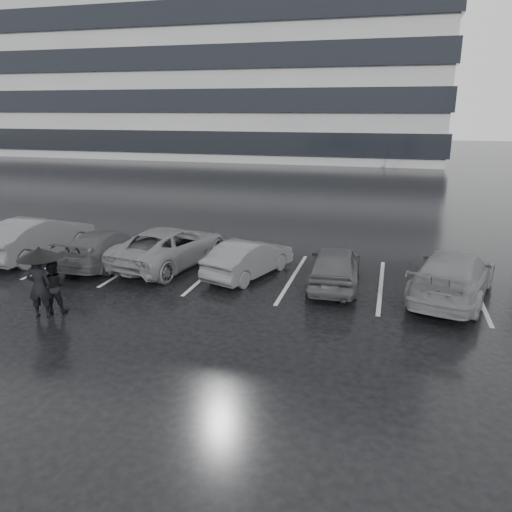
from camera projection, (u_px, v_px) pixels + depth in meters
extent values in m
plane|color=black|center=(254.00, 304.00, 14.07)|extent=(160.00, 160.00, 0.00)
cube|color=gray|center=(184.00, 33.00, 60.01)|extent=(60.00, 25.00, 28.00)
cube|color=black|center=(188.00, 135.00, 63.43)|extent=(60.60, 25.60, 2.20)
cube|color=black|center=(187.00, 102.00, 62.29)|extent=(60.60, 25.60, 2.20)
cube|color=black|center=(186.00, 68.00, 61.15)|extent=(60.60, 25.60, 2.20)
cube|color=black|center=(184.00, 33.00, 60.01)|extent=(60.60, 25.60, 2.20)
imported|color=black|center=(335.00, 266.00, 15.33)|extent=(1.67, 3.80, 1.28)
imported|color=#2E2E31|center=(249.00, 258.00, 16.26)|extent=(2.37, 3.86, 1.20)
imported|color=#4B4A4D|center=(170.00, 246.00, 17.35)|extent=(3.14, 5.22, 1.36)
imported|color=black|center=(107.00, 247.00, 17.55)|extent=(1.80, 4.21, 1.21)
imported|color=#2E2E31|center=(39.00, 237.00, 18.29)|extent=(2.12, 4.68, 1.49)
imported|color=#4B4A4D|center=(453.00, 275.00, 14.33)|extent=(3.07, 5.09, 1.38)
imported|color=black|center=(39.00, 287.00, 12.98)|extent=(0.70, 0.57, 1.67)
imported|color=black|center=(53.00, 287.00, 13.29)|extent=(0.85, 0.75, 1.46)
cylinder|color=black|center=(44.00, 287.00, 13.04)|extent=(0.02, 0.02, 1.63)
cone|color=black|center=(39.00, 253.00, 12.77)|extent=(1.12, 1.12, 0.29)
sphere|color=black|center=(39.00, 248.00, 12.73)|extent=(0.05, 0.05, 0.05)
cube|color=#ABABAD|center=(5.00, 252.00, 19.05)|extent=(0.12, 5.00, 0.00)
cube|color=#ABABAD|center=(68.00, 258.00, 18.35)|extent=(0.12, 5.00, 0.00)
cube|color=#ABABAD|center=(137.00, 264.00, 17.64)|extent=(0.12, 5.00, 0.00)
cube|color=#ABABAD|center=(212.00, 270.00, 16.93)|extent=(0.12, 5.00, 0.00)
cube|color=#ABABAD|center=(293.00, 278.00, 16.23)|extent=(0.12, 5.00, 0.00)
cube|color=#ABABAD|center=(381.00, 285.00, 15.52)|extent=(0.12, 5.00, 0.00)
cube|color=#ABABAD|center=(478.00, 294.00, 14.81)|extent=(0.12, 5.00, 0.00)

